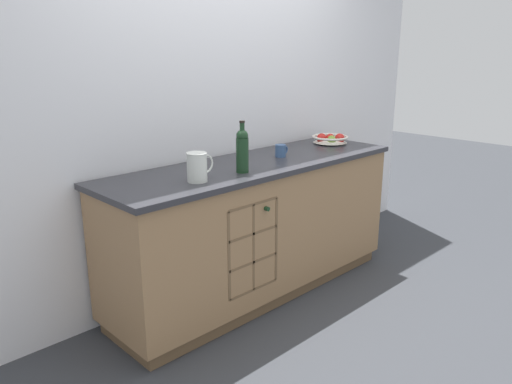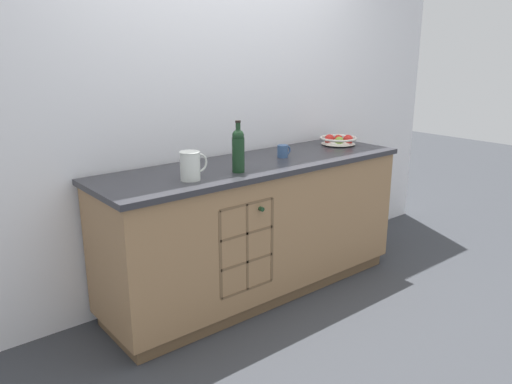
% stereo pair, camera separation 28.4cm
% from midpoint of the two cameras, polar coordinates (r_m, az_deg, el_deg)
% --- Properties ---
extents(ground_plane, '(14.00, 14.00, 0.00)m').
position_cam_midpoint_polar(ground_plane, '(3.61, -2.29, -11.22)').
color(ground_plane, '#383A3F').
extents(back_wall, '(4.56, 0.06, 2.55)m').
position_cam_midpoint_polar(back_wall, '(3.51, -6.65, 9.78)').
color(back_wall, white).
rests_on(back_wall, ground_plane).
extents(kitchen_island, '(2.20, 0.65, 0.93)m').
position_cam_midpoint_polar(kitchen_island, '(3.41, -2.39, -4.15)').
color(kitchen_island, brown).
rests_on(kitchen_island, ground_plane).
extents(fruit_bowl, '(0.28, 0.28, 0.08)m').
position_cam_midpoint_polar(fruit_bowl, '(3.94, 6.44, 6.07)').
color(fruit_bowl, silver).
rests_on(fruit_bowl, kitchen_island).
extents(white_pitcher, '(0.17, 0.12, 0.17)m').
position_cam_midpoint_polar(white_pitcher, '(2.82, -9.58, 2.89)').
color(white_pitcher, silver).
rests_on(white_pitcher, kitchen_island).
extents(ceramic_mug, '(0.11, 0.07, 0.09)m').
position_cam_midpoint_polar(ceramic_mug, '(3.44, 0.49, 4.73)').
color(ceramic_mug, '#385684').
rests_on(ceramic_mug, kitchen_island).
extents(standing_wine_bottle, '(0.08, 0.08, 0.31)m').
position_cam_midpoint_polar(standing_wine_bottle, '(2.99, -4.31, 4.84)').
color(standing_wine_bottle, '#19381E').
rests_on(standing_wine_bottle, kitchen_island).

